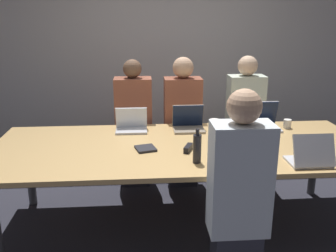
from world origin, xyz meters
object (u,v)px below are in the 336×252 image
(person_far_center, at_px, (182,124))
(stapler, at_px, (188,148))
(cup_far_center, at_px, (214,124))
(cup_far_right, at_px, (287,124))
(person_near_midright, at_px, (239,197))
(laptop_far_right, at_px, (262,121))
(laptop_far_center, at_px, (188,123))
(laptop_near_midright, at_px, (236,157))
(person_far_right, at_px, (244,121))
(bottle_near_midright, at_px, (197,148))
(laptop_near_right, at_px, (311,156))
(laptop_far_midleft, at_px, (131,124))
(person_far_midleft, at_px, (134,126))

(person_far_center, xyz_separation_m, stapler, (-0.06, -0.99, 0.09))
(cup_far_center, bearing_deg, cup_far_right, -1.66)
(person_near_midright, distance_m, stapler, 0.77)
(laptop_far_right, bearing_deg, laptop_far_center, 179.19)
(person_far_center, bearing_deg, stapler, -93.70)
(cup_far_center, xyz_separation_m, laptop_near_midright, (-0.02, -0.94, 0.03))
(person_far_right, bearing_deg, bottle_near_midright, -119.18)
(person_near_midright, bearing_deg, cup_far_right, -122.69)
(laptop_far_right, relative_size, laptop_near_right, 1.05)
(person_near_midright, height_order, bottle_near_midright, person_near_midright)
(laptop_far_right, xyz_separation_m, cup_far_center, (-0.48, 0.01, -0.03))
(laptop_far_midleft, relative_size, bottle_near_midright, 1.13)
(person_far_midleft, height_order, laptop_near_midright, person_far_midleft)
(cup_far_right, bearing_deg, bottle_near_midright, -141.70)
(laptop_far_center, relative_size, laptop_far_midleft, 1.00)
(person_far_center, relative_size, laptop_far_midleft, 4.65)
(person_far_right, height_order, laptop_near_midright, person_far_right)
(person_far_midleft, xyz_separation_m, bottle_near_midright, (0.51, -1.29, 0.20))
(laptop_far_midleft, bearing_deg, cup_far_center, -1.33)
(person_far_midleft, bearing_deg, laptop_far_right, -19.13)
(person_far_center, height_order, laptop_near_right, person_far_center)
(laptop_far_center, bearing_deg, cup_far_right, -1.53)
(cup_far_right, xyz_separation_m, person_near_midright, (-0.83, -1.29, -0.11))
(cup_far_right, relative_size, laptop_near_midright, 0.25)
(cup_far_right, relative_size, stapler, 0.57)
(cup_far_right, height_order, stapler, cup_far_right)
(cup_far_center, xyz_separation_m, laptop_far_midleft, (-0.83, 0.02, 0.01))
(cup_far_center, relative_size, laptop_near_midright, 0.28)
(laptop_far_center, relative_size, stapler, 1.99)
(person_far_right, relative_size, bottle_near_midright, 5.26)
(person_far_midleft, bearing_deg, cup_far_center, -28.66)
(cup_far_right, distance_m, person_near_midright, 1.54)
(laptop_near_midright, bearing_deg, person_far_right, -108.09)
(person_near_midright, bearing_deg, stapler, -70.62)
(laptop_far_center, height_order, person_near_midright, person_near_midright)
(laptop_far_right, height_order, bottle_near_midright, bottle_near_midright)
(laptop_near_midright, xyz_separation_m, person_near_midright, (-0.06, -0.37, -0.14))
(person_far_center, xyz_separation_m, laptop_far_midleft, (-0.55, -0.38, 0.13))
(bottle_near_midright, bearing_deg, cup_far_right, 38.30)
(laptop_near_right, relative_size, person_near_midright, 0.22)
(laptop_far_right, relative_size, person_near_midright, 0.23)
(person_far_center, distance_m, cup_far_center, 0.50)
(person_far_right, height_order, bottle_near_midright, person_far_right)
(stapler, bearing_deg, cup_far_center, 81.93)
(person_far_center, bearing_deg, laptop_near_midright, -79.38)
(person_far_midleft, bearing_deg, laptop_near_midright, -60.40)
(cup_far_center, distance_m, bottle_near_midright, 0.90)
(laptop_far_center, bearing_deg, person_far_center, 91.83)
(laptop_far_right, distance_m, person_far_right, 0.53)
(person_far_center, relative_size, person_far_midleft, 1.02)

